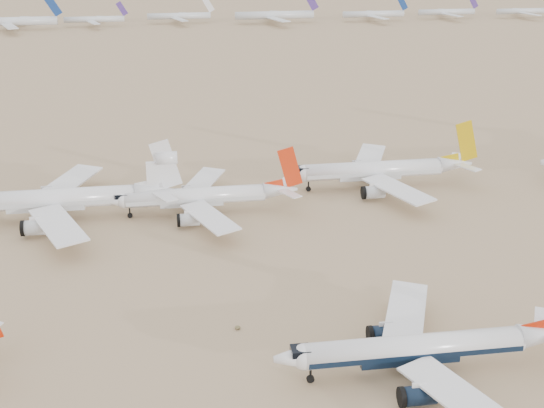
% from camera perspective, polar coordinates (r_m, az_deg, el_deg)
% --- Properties ---
extents(ground, '(7000.00, 7000.00, 0.00)m').
position_cam_1_polar(ground, '(121.23, 12.90, -11.56)').
color(ground, '#8C7152').
rests_on(ground, ground).
extents(main_airliner, '(44.34, 43.31, 15.65)m').
position_cam_1_polar(main_airliner, '(116.17, 11.61, -10.53)').
color(main_airliner, white).
rests_on(main_airliner, ground).
extents(row2_gold_tail, '(45.43, 44.43, 16.17)m').
position_cam_1_polar(row2_gold_tail, '(186.04, 8.20, 2.55)').
color(row2_gold_tail, white).
rests_on(row2_gold_tail, ground).
extents(row2_orange_tail, '(41.77, 40.86, 14.90)m').
position_cam_1_polar(row2_orange_tail, '(169.46, -5.18, 0.59)').
color(row2_orange_tail, white).
rests_on(row2_orange_tail, ground).
extents(row2_white_trijet, '(49.38, 48.26, 17.50)m').
position_cam_1_polar(row2_white_trijet, '(171.50, -15.40, 0.43)').
color(row2_white_trijet, white).
rests_on(row2_white_trijet, ground).
extents(distant_storage_row, '(468.12, 56.99, 15.69)m').
position_cam_1_polar(distant_storage_row, '(433.30, -10.96, 13.53)').
color(distant_storage_row, silver).
rests_on(distant_storage_row, ground).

